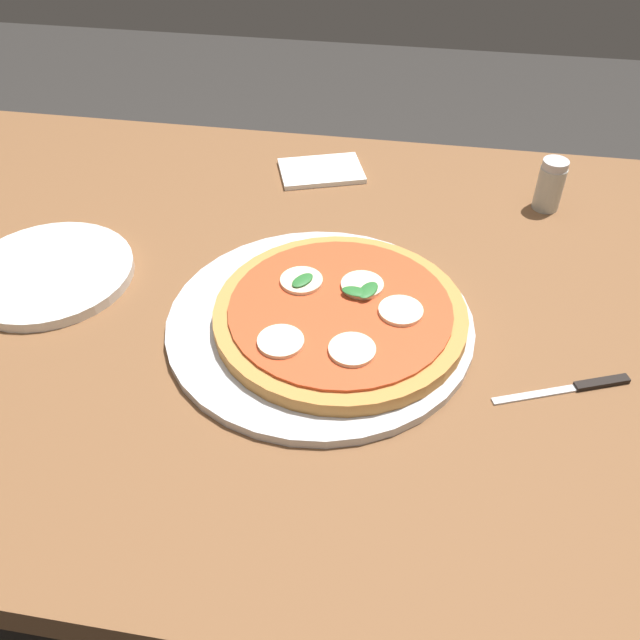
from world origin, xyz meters
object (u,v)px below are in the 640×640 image
(plate_white, at_px, (49,273))
(napkin, at_px, (321,171))
(dining_table, at_px, (285,352))
(serving_tray, at_px, (320,322))
(knife, at_px, (579,387))
(pizza, at_px, (340,314))
(pepper_shaker, at_px, (550,185))

(plate_white, height_order, napkin, plate_white)
(dining_table, height_order, serving_tray, serving_tray)
(knife, bearing_deg, serving_tray, 169.86)
(serving_tray, distance_m, pizza, 0.03)
(napkin, height_order, pepper_shaker, pepper_shaker)
(napkin, xyz_separation_m, pepper_shaker, (0.35, -0.05, 0.03))
(serving_tray, height_order, knife, serving_tray)
(napkin, distance_m, knife, 0.54)
(dining_table, bearing_deg, pepper_shaker, 37.09)
(pizza, bearing_deg, plate_white, 174.74)
(plate_white, xyz_separation_m, pepper_shaker, (0.65, 0.28, 0.03))
(pizza, bearing_deg, dining_table, 146.93)
(serving_tray, relative_size, napkin, 2.81)
(serving_tray, height_order, pizza, pizza)
(dining_table, height_order, pepper_shaker, pepper_shaker)
(dining_table, relative_size, knife, 8.77)
(dining_table, relative_size, napkin, 10.20)
(pizza, xyz_separation_m, napkin, (-0.08, 0.36, -0.02))
(serving_tray, distance_m, knife, 0.30)
(plate_white, relative_size, napkin, 1.67)
(dining_table, height_order, pizza, pizza)
(dining_table, bearing_deg, knife, -16.78)
(dining_table, distance_m, knife, 0.38)
(pizza, bearing_deg, napkin, 102.86)
(plate_white, bearing_deg, napkin, 46.81)
(plate_white, bearing_deg, serving_tray, -5.63)
(pepper_shaker, bearing_deg, serving_tray, -132.38)
(pizza, distance_m, pepper_shaker, 0.41)
(dining_table, xyz_separation_m, knife, (0.35, -0.11, 0.11))
(plate_white, bearing_deg, knife, -7.66)
(pizza, distance_m, knife, 0.28)
(napkin, bearing_deg, knife, -49.54)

